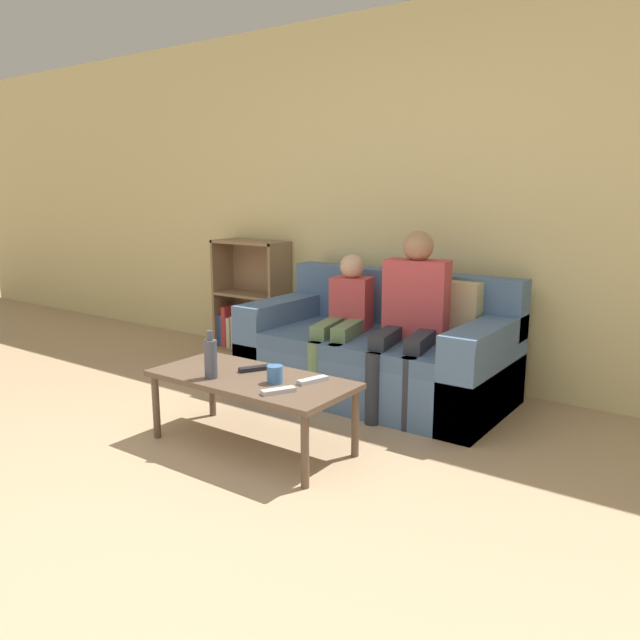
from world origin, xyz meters
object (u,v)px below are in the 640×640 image
Objects in this scene: couch at (379,355)px; tv_remote_1 at (254,369)px; bookshelf at (250,306)px; bottle at (211,358)px; person_adult at (412,308)px; tv_remote_2 at (313,380)px; coffee_table at (251,384)px; tv_remote_0 at (278,391)px; cup_near at (275,374)px; person_child at (344,317)px.

tv_remote_1 is at bearing -99.01° from couch.
bookshelf reaches higher than tv_remote_1.
tv_remote_1 is 0.68× the size of bottle.
tv_remote_2 is at bearing -104.26° from person_adult.
bottle is at bearing -83.48° from tv_remote_1.
person_adult is 4.38× the size of bottle.
person_adult reaches higher than couch.
bottle is at bearing -138.61° from coffee_table.
couch is 1.29m from tv_remote_0.
tv_remote_2 is at bearing 31.22° from tv_remote_1.
coffee_table is at bearing 176.61° from cup_near.
tv_remote_1 is at bearing 155.73° from cup_near.
person_adult is (1.79, -0.49, 0.25)m from bookshelf.
person_adult is at bearing 69.96° from coffee_table.
tv_remote_2 is at bearing 38.25° from cup_near.
bookshelf is at bearing 131.93° from coffee_table.
person_adult reaches higher than cup_near.
person_child is 1.22m from tv_remote_0.
coffee_table is at bearing -48.07° from bookshelf.
cup_near is 0.36× the size of bottle.
tv_remote_0 is at bearing -81.92° from couch.
coffee_table is at bearing 41.39° from bottle.
couch is at bearing 153.57° from person_adult.
coffee_table is 0.34m from tv_remote_2.
couch reaches higher than tv_remote_2.
cup_near reaches higher than tv_remote_2.
bookshelf reaches higher than bottle.
person_adult is 1.12m from cup_near.
bookshelf is at bearing 157.36° from tv_remote_2.
couch is 10.02× the size of tv_remote_0.
couch is 1.33m from bottle.
person_child is 5.44× the size of tv_remote_1.
bookshelf is 5.34× the size of tv_remote_2.
bottle is at bearing -135.32° from tv_remote_2.
bookshelf is 2.10m from coffee_table.
tv_remote_1 is (-0.45, -0.97, -0.24)m from person_adult.
person_child is (-0.19, -0.12, 0.26)m from couch.
bottle is (-0.48, -0.25, 0.10)m from tv_remote_2.
person_adult is (0.39, 1.07, 0.29)m from coffee_table.
couch is at bearing 126.59° from tv_remote_0.
bookshelf is at bearing 164.81° from couch.
person_child is 1.07m from cup_near.
bookshelf is 5.48× the size of tv_remote_0.
cup_near reaches higher than tv_remote_0.
couch is 6.81× the size of bottle.
tv_remote_0 is at bearing -23.57° from coffee_table.
person_child reaches higher than tv_remote_0.
tv_remote_1 is at bearing -125.04° from person_adult.
coffee_table is 6.29× the size of tv_remote_2.
person_child is at bearing 103.98° from cup_near.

